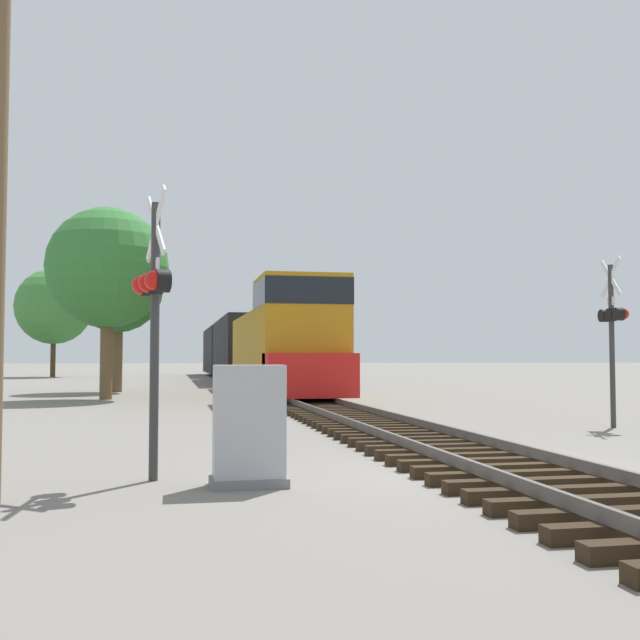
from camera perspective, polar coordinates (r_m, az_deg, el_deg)
name	(u,v)px	position (r m, az deg, el deg)	size (l,w,h in m)	color
ground_plane	(494,472)	(10.99, 13.10, -11.25)	(400.00, 400.00, 0.00)	slate
rail_track_bed	(494,463)	(10.97, 13.10, -10.55)	(2.60, 160.00, 0.31)	black
freight_train	(242,350)	(48.33, -5.99, -2.30)	(3.02, 49.71, 4.43)	#B77A14
crossing_signal_near	(153,298)	(10.15, -12.63, 1.62)	(0.54, 1.01, 3.84)	#333333
crossing_signal_far	(613,323)	(18.61, 21.41, -0.21)	(0.40, 1.01, 3.93)	#333333
relay_cabinet	(249,426)	(9.54, -5.45, -8.07)	(0.97, 0.59, 1.52)	slate
tree_far_right	(108,268)	(30.18, -15.88, 3.81)	(4.69, 4.69, 7.43)	brown
tree_mid_background	(118,289)	(36.36, -15.15, 2.30)	(4.17, 4.17, 6.95)	brown
tree_deep_background	(54,306)	(65.34, -19.62, 0.98)	(6.23, 6.23, 8.93)	#473521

